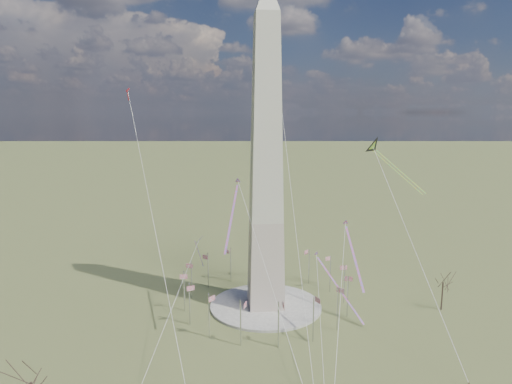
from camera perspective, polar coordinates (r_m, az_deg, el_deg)
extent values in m
plane|color=#556130|center=(152.52, 1.21, -14.15)|extent=(2000.00, 2000.00, 0.00)
cylinder|color=beige|center=(152.36, 1.21, -14.01)|extent=(36.00, 36.00, 0.80)
cylinder|color=silver|center=(155.33, 10.97, -11.28)|extent=(0.36, 0.36, 13.00)
cube|color=#B41828|center=(154.68, 10.89, -9.28)|extent=(2.40, 0.08, 1.50)
cylinder|color=silver|center=(163.71, 9.26, -10.10)|extent=(0.36, 0.36, 13.00)
cube|color=#B41828|center=(162.96, 9.02, -8.22)|extent=(2.25, 0.99, 1.50)
cylinder|color=silver|center=(170.07, 6.64, -9.27)|extent=(0.36, 0.36, 13.00)
cube|color=#B41828|center=(169.07, 6.30, -7.48)|extent=(1.75, 1.75, 1.50)
cylinder|color=silver|center=(173.70, 3.47, -8.80)|extent=(0.36, 0.36, 13.00)
cube|color=#B41828|center=(172.35, 3.07, -7.10)|extent=(0.99, 2.25, 1.50)
cylinder|color=silver|center=(174.22, 0.10, -8.72)|extent=(0.36, 0.36, 13.00)
cube|color=#B41828|center=(172.47, -0.33, -7.07)|extent=(0.08, 2.40, 1.50)
cylinder|color=silver|center=(171.59, -3.17, -9.04)|extent=(0.36, 0.36, 13.00)
cube|color=#B41828|center=(169.41, -3.59, -7.41)|extent=(0.99, 2.25, 1.50)
cylinder|color=silver|center=(166.06, -6.01, -9.73)|extent=(0.36, 0.36, 13.00)
cube|color=#B41828|center=(163.49, -6.37, -8.10)|extent=(1.75, 1.75, 1.50)
cylinder|color=silver|center=(158.24, -8.07, -10.79)|extent=(0.36, 0.36, 13.00)
cube|color=#B41828|center=(155.34, -8.32, -9.12)|extent=(2.25, 0.99, 1.50)
cylinder|color=silver|center=(149.06, -8.97, -12.15)|extent=(0.36, 0.36, 13.00)
cube|color=#B41828|center=(145.95, -9.05, -10.41)|extent=(2.40, 0.08, 1.50)
cylinder|color=silver|center=(139.81, -8.32, -13.67)|extent=(0.36, 0.36, 13.00)
cube|color=#B41828|center=(136.64, -8.18, -11.83)|extent=(2.25, 0.99, 1.50)
cylinder|color=silver|center=(132.00, -5.91, -15.09)|extent=(0.36, 0.36, 13.00)
cube|color=#B41828|center=(129.01, -5.53, -13.12)|extent=(1.75, 1.75, 1.50)
cylinder|color=silver|center=(127.19, -1.94, -16.05)|extent=(0.36, 0.36, 13.00)
cube|color=#B41828|center=(124.59, -1.37, -13.94)|extent=(0.99, 2.25, 1.50)
cylinder|color=silver|center=(126.47, 2.82, -16.22)|extent=(0.36, 0.36, 13.00)
cube|color=#B41828|center=(124.43, 3.45, -13.99)|extent=(0.08, 2.40, 1.50)
cylinder|color=silver|center=(130.02, 7.18, -15.52)|extent=(0.36, 0.36, 13.00)
cube|color=#B41828|center=(128.56, 7.71, -13.25)|extent=(0.99, 2.25, 1.50)
cylinder|color=silver|center=(137.01, 10.16, -14.23)|extent=(0.36, 0.36, 13.00)
cube|color=#B41828|center=(136.01, 10.49, -12.00)|extent=(1.75, 1.75, 1.50)
cylinder|color=silver|center=(145.97, 11.38, -12.71)|extent=(0.36, 0.36, 13.00)
cube|color=#B41828|center=(145.25, 11.50, -10.59)|extent=(2.25, 0.99, 1.50)
cylinder|color=#442F29|center=(160.06, 22.24, -11.94)|extent=(0.43, 0.43, 9.22)
cube|color=#FEB90D|center=(157.64, 17.62, 2.49)|extent=(11.86, 14.40, 12.77)
cube|color=#FEB90D|center=(155.57, 17.23, 2.41)|extent=(11.86, 14.40, 12.77)
cube|color=navy|center=(149.86, -7.15, -6.01)|extent=(2.58, 3.67, 2.75)
cube|color=#FF2D28|center=(151.16, -7.12, -7.67)|extent=(2.73, 2.58, 9.53)
cube|color=#FF2D28|center=(128.49, 12.19, -7.97)|extent=(1.63, 19.79, 12.39)
cube|color=#FF2D28|center=(126.95, -3.07, -3.13)|extent=(5.51, 22.66, 14.44)
cube|color=#FF2D28|center=(147.81, 10.38, -11.84)|extent=(9.74, 21.02, 14.23)
cube|color=red|center=(171.05, -15.75, 12.17)|extent=(1.49, 1.59, 1.63)
cube|color=red|center=(170.98, -15.73, 11.58)|extent=(0.37, 1.41, 3.72)
cube|color=white|center=(180.31, 2.48, 16.57)|extent=(1.46, 1.54, 1.58)
cube|color=white|center=(180.12, 2.48, 16.02)|extent=(0.36, 1.38, 3.63)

